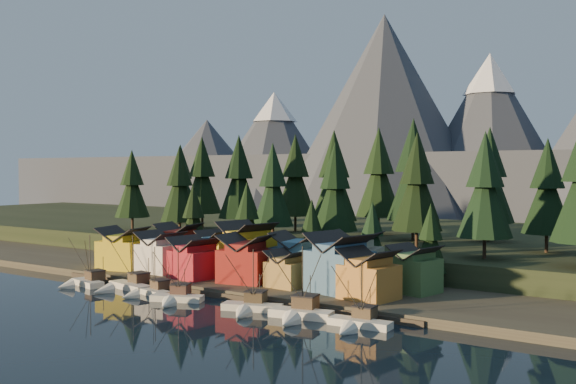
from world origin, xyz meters
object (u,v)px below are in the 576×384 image
Objects in this scene: boat_5 at (298,304)px; house_front_0 at (123,247)px; boat_0 at (83,275)px; boat_3 at (175,291)px; boat_2 at (148,286)px; boat_1 at (124,279)px; boat_4 at (250,299)px; house_back_0 at (179,243)px; house_back_1 at (217,249)px; boat_6 at (357,315)px; house_front_1 at (161,251)px.

house_front_0 is at bearing 155.69° from boat_5.
boat_0 is 1.06× the size of boat_3.
boat_2 is 8.68m from boat_3.
boat_4 is at bearing 8.22° from boat_1.
house_back_0 is at bearing 118.10° from boat_1.
boat_3 is at bearing -59.66° from house_back_0.
boat_0 is at bearing 169.63° from boat_5.
boat_2 is 25.13m from house_back_1.
boat_6 is 56.12m from house_front_1.
boat_1 is 1.14× the size of boat_3.
boat_1 is 1.42× the size of house_back_1.
house_front_1 reaches higher than boat_2.
house_front_1 is (-19.21, 15.73, 4.02)m from boat_3.
boat_3 reaches higher than boat_2.
house_front_0 reaches higher than boat_2.
boat_3 is 29.27m from house_back_1.
house_back_0 is at bearing 96.54° from boat_0.
boat_1 reaches higher than boat_6.
house_front_1 is at bearing 162.13° from boat_6.
boat_0 is 1.01× the size of boat_4.
boat_2 is 0.98× the size of house_back_0.
boat_2 is at bearing -52.96° from house_front_1.
house_front_0 is at bearing -173.82° from house_front_1.
boat_6 is 65.84m from house_front_0.
boat_3 is 24.81m from boat_5.
boat_0 is at bearing -166.13° from boat_2.
house_front_1 reaches higher than house_back_1.
house_back_1 is at bearing 111.02° from boat_2.
boat_3 is at bearing 11.66° from boat_0.
boat_0 is 0.93× the size of boat_1.
house_front_0 is (-29.47, 14.55, 4.27)m from boat_3.
boat_1 reaches higher than house_front_1.
boat_4 is at bearing -23.01° from house_front_1.
boat_0 is at bearing -115.30° from house_front_1.
boat_1 is at bearing 159.31° from boat_4.
house_back_0 reaches higher than house_front_1.
boat_3 is at bearing -40.97° from house_front_0.
house_front_1 reaches higher than boat_4.
boat_0 is 50.76m from boat_5.
house_back_0 is (-38.23, 23.73, 4.43)m from boat_4.
house_front_0 is 1.07× the size of house_back_0.
boat_5 is (40.93, -1.56, 0.34)m from boat_1.
boat_5 is 46.38m from house_front_1.
boat_1 is 23.83m from house_back_1.
house_front_0 is 20.66m from house_back_1.
house_front_1 is 12.49m from house_back_1.
house_front_0 is 10.33m from house_front_1.
boat_5 is at bearing 176.94° from boat_6.
boat_5 reaches higher than boat_6.
boat_2 is 27.72m from house_back_0.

